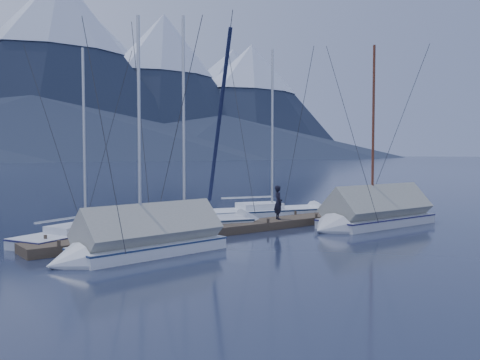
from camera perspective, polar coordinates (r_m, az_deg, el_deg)
name	(u,v)px	position (r m, az deg, el deg)	size (l,w,h in m)	color
ground	(271,237)	(20.52, 3.46, -6.38)	(1000.00, 1000.00, 0.00)	black
dock	(240,228)	(22.02, 0.00, -5.44)	(18.00, 1.50, 0.54)	#382D23
mooring_posts	(231,224)	(21.69, -1.05, -4.93)	(15.12, 1.52, 0.35)	#382D23
sailboat_open_left	(94,234)	(21.07, -16.12, -5.85)	(6.31, 4.09, 8.12)	silver
sailboat_open_mid	(196,225)	(22.47, -4.95, -5.10)	(7.97, 4.14, 10.14)	silver
sailboat_open_right	(281,213)	(27.00, 4.58, -3.76)	(7.54, 3.90, 9.60)	white
sailboat_covered_near	(370,217)	(23.99, 14.39, -4.00)	(7.06, 3.04, 9.15)	silver
sailboat_covered_far	(137,243)	(16.98, -11.48, -6.98)	(6.22, 2.59, 8.53)	silver
person	(278,202)	(23.16, 4.32, -2.53)	(0.56, 0.37, 1.55)	black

